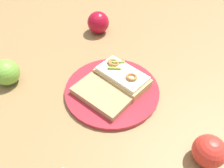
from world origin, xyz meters
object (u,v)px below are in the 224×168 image
object	(u,v)px
plate	(112,90)
sandwich	(122,76)
apple_1	(6,72)
apple_2	(98,23)
apple_0	(209,151)
bread_slice_side	(101,95)

from	to	relation	value
plate	sandwich	world-z (taller)	sandwich
sandwich	apple_1	size ratio (longest dim) A/B	2.17
apple_1	apple_2	world-z (taller)	apple_2
apple_1	apple_0	bearing A→B (deg)	25.66
sandwich	apple_0	xyz separation A→B (m)	(0.31, -0.01, 0.01)
apple_2	apple_1	bearing A→B (deg)	-82.02
bread_slice_side	apple_1	xyz separation A→B (m)	(-0.24, -0.18, 0.02)
plate	apple_2	xyz separation A→B (m)	(-0.28, 0.16, 0.04)
plate	bread_slice_side	bearing A→B (deg)	-81.75
apple_1	apple_2	distance (m)	0.38
bread_slice_side	apple_2	xyz separation A→B (m)	(-0.29, 0.20, 0.02)
apple_1	apple_2	size ratio (longest dim) A/B	0.95
apple_0	apple_1	xyz separation A→B (m)	(-0.53, -0.25, 0.00)
sandwich	bread_slice_side	distance (m)	0.09
plate	apple_2	distance (m)	0.33
plate	sandwich	size ratio (longest dim) A/B	1.62
apple_0	bread_slice_side	bearing A→B (deg)	-165.02
apple_1	bread_slice_side	bearing A→B (deg)	36.64
apple_0	plate	bearing A→B (deg)	-173.43
plate	apple_1	distance (m)	0.32
sandwich	apple_2	xyz separation A→B (m)	(-0.28, 0.12, 0.01)
sandwich	bread_slice_side	bearing A→B (deg)	-89.31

